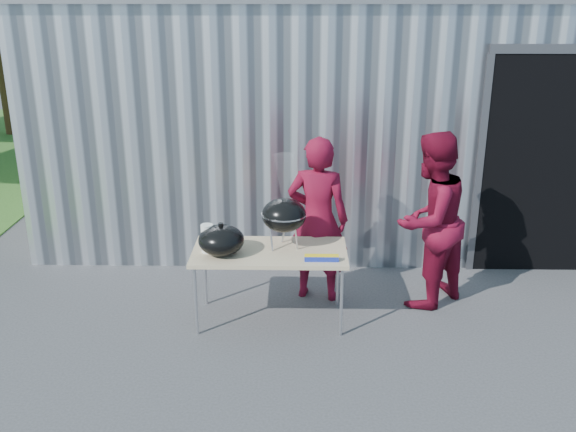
{
  "coord_description": "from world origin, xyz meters",
  "views": [
    {
      "loc": [
        0.03,
        -5.34,
        3.16
      ],
      "look_at": [
        -0.08,
        0.57,
        1.05
      ],
      "focal_mm": 40.0,
      "sensor_mm": 36.0,
      "label": 1
    }
  ],
  "objects_px": {
    "folding_table": "(270,254)",
    "person_cook": "(318,219)",
    "person_bystander": "(430,220)",
    "kettle_grill": "(284,207)"
  },
  "relations": [
    {
      "from": "person_cook",
      "to": "person_bystander",
      "type": "bearing_deg",
      "value": -173.63
    },
    {
      "from": "folding_table",
      "to": "person_cook",
      "type": "height_order",
      "value": "person_cook"
    },
    {
      "from": "folding_table",
      "to": "kettle_grill",
      "type": "relative_size",
      "value": 1.6
    },
    {
      "from": "person_cook",
      "to": "person_bystander",
      "type": "distance_m",
      "value": 1.14
    },
    {
      "from": "person_cook",
      "to": "person_bystander",
      "type": "height_order",
      "value": "person_bystander"
    },
    {
      "from": "folding_table",
      "to": "person_bystander",
      "type": "height_order",
      "value": "person_bystander"
    },
    {
      "from": "person_cook",
      "to": "kettle_grill",
      "type": "bearing_deg",
      "value": 64.48
    },
    {
      "from": "folding_table",
      "to": "person_cook",
      "type": "xyz_separation_m",
      "value": [
        0.48,
        0.52,
        0.17
      ]
    },
    {
      "from": "person_cook",
      "to": "person_bystander",
      "type": "xyz_separation_m",
      "value": [
        1.14,
        -0.11,
        0.04
      ]
    },
    {
      "from": "kettle_grill",
      "to": "person_cook",
      "type": "distance_m",
      "value": 0.63
    }
  ]
}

